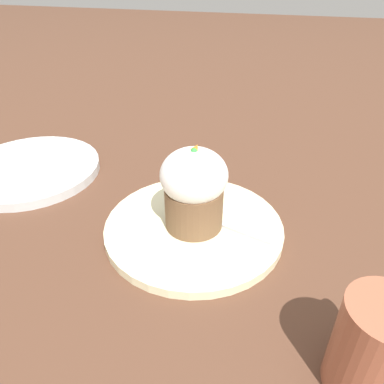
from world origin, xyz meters
The scene contains 6 objects.
ground_plane centered at (0.00, 0.00, 0.00)m, with size 4.00×4.00×0.00m, color #513323.
dessert_plate centered at (0.00, 0.00, 0.01)m, with size 0.24×0.24×0.01m.
carrot_cake centered at (0.00, 0.00, 0.07)m, with size 0.08×0.08×0.11m.
spoon centered at (0.01, -0.02, 0.02)m, with size 0.06×0.12×0.01m.
coffee_cup centered at (-0.17, -0.19, 0.05)m, with size 0.09×0.07×0.10m.
side_plate centered at (0.09, 0.31, 0.01)m, with size 0.23×0.23×0.02m.
Camera 1 is at (-0.38, -0.09, 0.32)m, focal length 35.00 mm.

